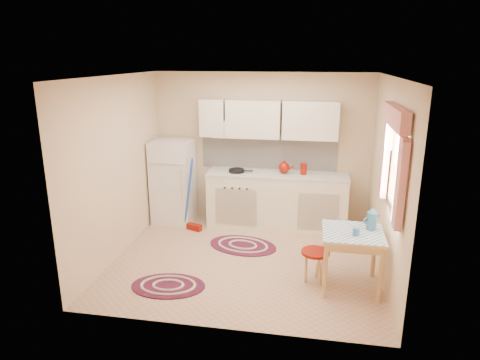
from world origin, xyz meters
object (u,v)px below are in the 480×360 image
Objects in this scene: fridge at (173,182)px; stool at (315,266)px; base_cabinets at (277,201)px; table at (351,260)px.

fridge is 2.98m from stool.
fridge is 1.77m from base_cabinets.
fridge reaches higher than table.
stool is (-0.43, 0.05, -0.15)m from table.
base_cabinets is at bearing 120.88° from table.
base_cabinets is 3.12× the size of table.
stool is at bearing -35.27° from fridge.
stool is at bearing -69.76° from base_cabinets.
base_cabinets is 1.87m from stool.
fridge reaches higher than stool.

